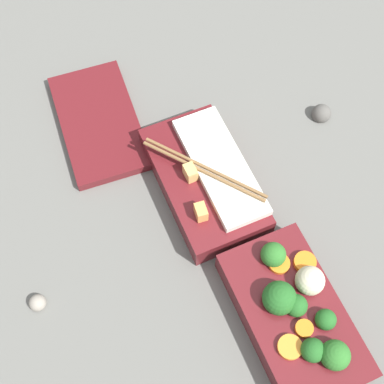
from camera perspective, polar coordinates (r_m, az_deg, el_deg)
The scene contains 6 objects.
ground_plane at distance 0.77m, azimuth 5.23°, elevation -5.63°, with size 3.00×3.00×0.00m, color slate.
bento_tray_vegetable at distance 0.72m, azimuth 10.85°, elevation -12.61°, with size 0.22×0.12×0.07m.
bento_tray_rice at distance 0.78m, azimuth 1.47°, elevation 1.39°, with size 0.22×0.13×0.06m.
bento_lid at distance 0.87m, azimuth -9.88°, elevation 7.36°, with size 0.21×0.12×0.02m, color maroon.
pebble_0 at distance 0.89m, azimuth 13.62°, elevation 8.13°, with size 0.03×0.03×0.03m, color #595651.
pebble_1 at distance 0.76m, azimuth -16.14°, elevation -11.28°, with size 0.02×0.02×0.02m, color gray.
Camera 1 is at (-0.23, 0.18, 0.71)m, focal length 50.00 mm.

